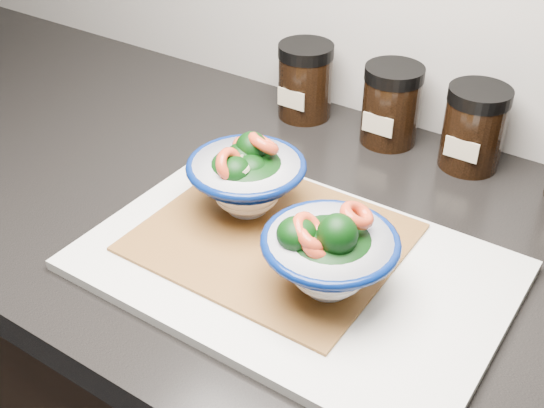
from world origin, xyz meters
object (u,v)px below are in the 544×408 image
Objects in this scene: bowl_left at (247,177)px; bowl_right at (329,254)px; cutting_board at (294,265)px; spice_jar_a at (305,81)px; spice_jar_b at (391,105)px; spice_jar_c at (474,128)px.

bowl_left is 1.00× the size of bowl_right.
bowl_left is at bearing 153.07° from cutting_board.
bowl_left is at bearing 155.08° from bowl_right.
bowl_right is at bearing -24.92° from bowl_left.
spice_jar_a is (-0.23, 0.34, -0.00)m from bowl_right.
cutting_board is 3.98× the size of spice_jar_a.
spice_jar_b is (0.14, 0.00, 0.00)m from spice_jar_a.
bowl_right is 0.34m from spice_jar_c.
bowl_left is 1.24× the size of spice_jar_c.
spice_jar_a is 1.00× the size of spice_jar_b.
cutting_board is at bearing -104.03° from spice_jar_c.
bowl_left reaches higher than spice_jar_c.
spice_jar_c is (0.12, 0.00, 0.00)m from spice_jar_b.
spice_jar_b is (-0.04, 0.32, 0.05)m from cutting_board.
spice_jar_c is at bearing 85.51° from bowl_right.
spice_jar_a reaches higher than cutting_board.
bowl_left is (-0.10, 0.05, 0.05)m from cutting_board.
bowl_right is at bearing -94.49° from spice_jar_c.
bowl_left is 0.27m from spice_jar_b.
bowl_right is 0.41m from spice_jar_a.
bowl_right reaches higher than cutting_board.
cutting_board is 3.98× the size of spice_jar_c.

